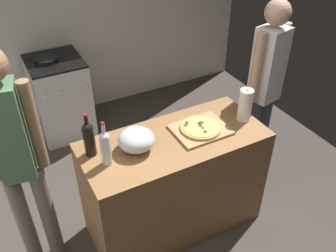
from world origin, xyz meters
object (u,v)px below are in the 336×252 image
(pizza, at_px, (201,127))
(person_in_stripes, at_px, (17,156))
(paper_towel_roll, at_px, (245,105))
(wine_bottle_green, at_px, (106,147))
(wine_bottle_dark, at_px, (89,137))
(mixing_bowl, at_px, (136,140))
(stove, at_px, (61,97))
(person_in_red, at_px, (265,83))

(pizza, bearing_deg, person_in_stripes, 171.21)
(paper_towel_roll, xyz_separation_m, wine_bottle_green, (-1.10, 0.01, 0.01))
(pizza, height_order, wine_bottle_dark, wine_bottle_dark)
(mixing_bowl, xyz_separation_m, person_in_stripes, (-0.75, 0.16, 0.03))
(mixing_bowl, relative_size, paper_towel_roll, 0.97)
(person_in_stripes, bearing_deg, stove, 69.38)
(mixing_bowl, distance_m, paper_towel_roll, 0.87)
(paper_towel_roll, xyz_separation_m, person_in_stripes, (-1.62, 0.22, -0.02))
(wine_bottle_green, xyz_separation_m, person_in_red, (1.51, 0.23, -0.05))
(pizza, relative_size, mixing_bowl, 1.20)
(mixing_bowl, distance_m, stove, 1.82)
(pizza, bearing_deg, paper_towel_roll, -4.37)
(wine_bottle_green, distance_m, stove, 1.87)
(pizza, xyz_separation_m, mixing_bowl, (-0.50, 0.03, 0.05))
(pizza, relative_size, person_in_red, 0.18)
(pizza, distance_m, person_in_red, 0.81)
(person_in_red, bearing_deg, pizza, -164.74)
(mixing_bowl, distance_m, wine_bottle_dark, 0.32)
(stove, bearing_deg, pizza, -69.58)
(mixing_bowl, height_order, paper_towel_roll, paper_towel_roll)
(person_in_stripes, bearing_deg, paper_towel_roll, -7.78)
(mixing_bowl, bearing_deg, stove, 95.15)
(pizza, height_order, stove, pizza)
(wine_bottle_green, relative_size, stove, 0.36)
(person_in_red, bearing_deg, mixing_bowl, -171.86)
(paper_towel_roll, height_order, wine_bottle_dark, wine_bottle_dark)
(pizza, xyz_separation_m, person_in_red, (0.78, 0.21, 0.06))
(mixing_bowl, distance_m, person_in_stripes, 0.76)
(paper_towel_roll, bearing_deg, wine_bottle_green, 179.33)
(stove, height_order, person_in_red, person_in_red)
(mixing_bowl, relative_size, wine_bottle_green, 0.77)
(wine_bottle_dark, bearing_deg, person_in_red, 3.18)
(mixing_bowl, bearing_deg, paper_towel_roll, -3.84)
(wine_bottle_dark, height_order, stove, wine_bottle_dark)
(paper_towel_roll, relative_size, stove, 0.29)
(pizza, bearing_deg, mixing_bowl, 176.55)
(wine_bottle_dark, distance_m, person_in_stripes, 0.46)
(person_in_stripes, height_order, person_in_red, person_in_stripes)
(paper_towel_roll, distance_m, wine_bottle_dark, 1.18)
(mixing_bowl, height_order, person_in_stripes, person_in_stripes)
(person_in_stripes, bearing_deg, wine_bottle_dark, -8.40)
(mixing_bowl, xyz_separation_m, paper_towel_roll, (0.87, -0.06, 0.05))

